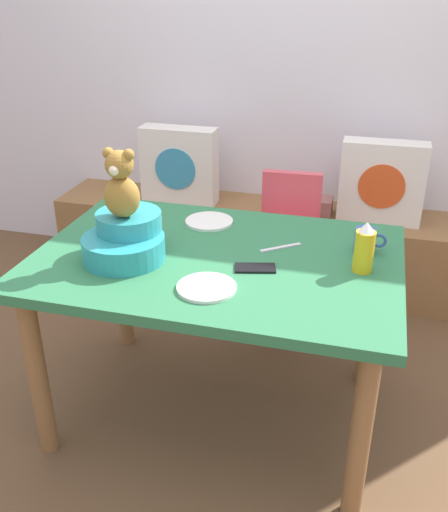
{
  "coord_description": "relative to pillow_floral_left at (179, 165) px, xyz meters",
  "views": [
    {
      "loc": [
        0.52,
        -1.83,
        1.68
      ],
      "look_at": [
        0.0,
        0.1,
        0.69
      ],
      "focal_mm": 40.17,
      "sensor_mm": 36.0,
      "label": 1
    }
  ],
  "objects": [
    {
      "name": "ground_plane",
      "position": [
        0.57,
        -1.19,
        -0.68
      ],
      "size": [
        8.0,
        8.0,
        0.0
      ],
      "primitive_type": "plane",
      "color": "brown"
    },
    {
      "name": "back_wall",
      "position": [
        0.57,
        0.29,
        0.62
      ],
      "size": [
        4.4,
        0.1,
        2.6
      ],
      "primitive_type": "cube",
      "color": "silver",
      "rests_on": "ground_plane"
    },
    {
      "name": "window_bench",
      "position": [
        0.57,
        0.02,
        -0.45
      ],
      "size": [
        2.6,
        0.44,
        0.46
      ],
      "primitive_type": "cube",
      "color": "olive",
      "rests_on": "ground_plane"
    },
    {
      "name": "pillow_floral_left",
      "position": [
        0.0,
        0.0,
        0.0
      ],
      "size": [
        0.44,
        0.15,
        0.44
      ],
      "color": "white",
      "rests_on": "window_bench"
    },
    {
      "name": "pillow_floral_right",
      "position": [
        1.14,
        0.0,
        0.0
      ],
      "size": [
        0.44,
        0.15,
        0.44
      ],
      "color": "white",
      "rests_on": "window_bench"
    },
    {
      "name": "book_stack",
      "position": [
        0.79,
        0.02,
        -0.17
      ],
      "size": [
        0.2,
        0.14,
        0.09
      ],
      "primitive_type": "cube",
      "color": "#925A56",
      "rests_on": "window_bench"
    },
    {
      "name": "dining_table",
      "position": [
        0.57,
        -1.19,
        -0.04
      ],
      "size": [
        1.35,
        0.93,
        0.74
      ],
      "color": "#2D7247",
      "rests_on": "ground_plane"
    },
    {
      "name": "highchair",
      "position": [
        0.71,
        -0.42,
        -0.16
      ],
      "size": [
        0.34,
        0.46,
        0.79
      ],
      "color": "#D84C59",
      "rests_on": "ground_plane"
    },
    {
      "name": "infant_seat_teal",
      "position": [
        0.25,
        -1.29,
        0.13
      ],
      "size": [
        0.3,
        0.33,
        0.16
      ],
      "color": "teal",
      "rests_on": "dining_table"
    },
    {
      "name": "teddy_bear",
      "position": [
        0.25,
        -1.29,
        0.34
      ],
      "size": [
        0.13,
        0.12,
        0.25
      ],
      "color": "olive",
      "rests_on": "infant_seat_teal"
    },
    {
      "name": "ketchup_bottle",
      "position": [
        1.09,
        -1.18,
        0.15
      ],
      "size": [
        0.07,
        0.07,
        0.18
      ],
      "color": "gold",
      "rests_on": "dining_table"
    },
    {
      "name": "coffee_mug",
      "position": [
        1.09,
        -1.02,
        0.11
      ],
      "size": [
        0.12,
        0.08,
        0.09
      ],
      "color": "#335999",
      "rests_on": "dining_table"
    },
    {
      "name": "dinner_plate_near",
      "position": [
        0.6,
        -1.45,
        0.07
      ],
      "size": [
        0.2,
        0.2,
        0.01
      ],
      "primitive_type": "cylinder",
      "color": "white",
      "rests_on": "dining_table"
    },
    {
      "name": "dinner_plate_far",
      "position": [
        0.45,
        -0.9,
        0.07
      ],
      "size": [
        0.2,
        0.2,
        0.01
      ],
      "primitive_type": "cylinder",
      "color": "white",
      "rests_on": "dining_table"
    },
    {
      "name": "cell_phone",
      "position": [
        0.73,
        -1.26,
        0.06
      ],
      "size": [
        0.16,
        0.1,
        0.01
      ],
      "primitive_type": "cube",
      "rotation": [
        0.0,
        0.0,
        1.82
      ],
      "color": "black",
      "rests_on": "dining_table"
    },
    {
      "name": "table_fork",
      "position": [
        0.78,
        -1.07,
        0.06
      ],
      "size": [
        0.14,
        0.12,
        0.01
      ],
      "primitive_type": "cube",
      "rotation": [
        0.0,
        0.0,
        2.24
      ],
      "color": "silver",
      "rests_on": "dining_table"
    }
  ]
}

